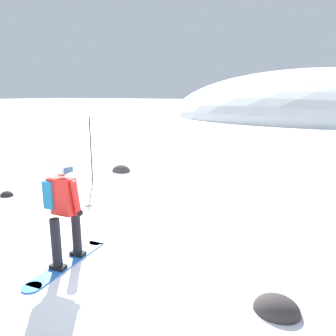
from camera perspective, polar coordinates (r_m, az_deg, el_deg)
ground_plane at (r=5.72m, az=-10.34°, el=-15.32°), size 300.00×300.00×0.00m
ridge_peak_main at (r=44.30m, az=24.43°, el=8.24°), size 35.47×31.92×11.24m
snowboarder_main at (r=5.41m, az=-17.83°, el=-6.82°), size 0.64×1.84×1.71m
piste_marker_near at (r=10.16m, az=-13.34°, el=3.93°), size 0.20×0.20×2.05m
rock_dark at (r=11.66m, az=-8.16°, el=-0.59°), size 0.67×0.57×0.47m
rock_mid at (r=9.82m, az=-26.28°, el=-4.37°), size 0.37×0.32×0.26m
rock_small at (r=4.71m, az=18.39°, el=-22.62°), size 0.59×0.50×0.41m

